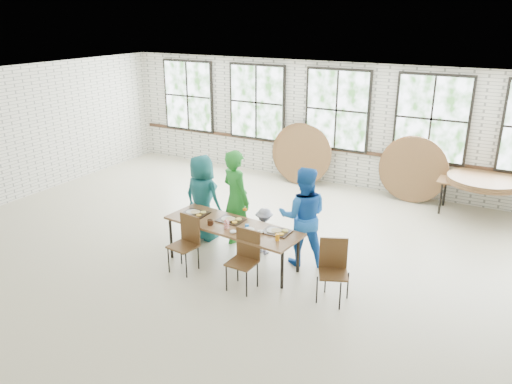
{
  "coord_description": "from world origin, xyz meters",
  "views": [
    {
      "loc": [
        4.06,
        -6.97,
        4.09
      ],
      "look_at": [
        0.0,
        0.4,
        1.05
      ],
      "focal_mm": 35.0,
      "sensor_mm": 36.0,
      "label": 1
    }
  ],
  "objects_px": {
    "chair_near_left": "(187,238)",
    "storage_table": "(484,186)",
    "dining_table": "(232,228)",
    "chair_near_right": "(245,254)"
  },
  "relations": [
    {
      "from": "storage_table",
      "to": "chair_near_left",
      "type": "bearing_deg",
      "value": -130.36
    },
    {
      "from": "dining_table",
      "to": "chair_near_right",
      "type": "height_order",
      "value": "chair_near_right"
    },
    {
      "from": "dining_table",
      "to": "chair_near_right",
      "type": "distance_m",
      "value": 0.77
    },
    {
      "from": "chair_near_left",
      "to": "chair_near_right",
      "type": "bearing_deg",
      "value": 5.95
    },
    {
      "from": "dining_table",
      "to": "storage_table",
      "type": "relative_size",
      "value": 1.37
    },
    {
      "from": "dining_table",
      "to": "chair_near_left",
      "type": "xyz_separation_m",
      "value": [
        -0.59,
        -0.49,
        -0.13
      ]
    },
    {
      "from": "dining_table",
      "to": "chair_near_left",
      "type": "bearing_deg",
      "value": -134.72
    },
    {
      "from": "dining_table",
      "to": "storage_table",
      "type": "bearing_deg",
      "value": 57.4
    },
    {
      "from": "chair_near_left",
      "to": "storage_table",
      "type": "distance_m",
      "value": 6.34
    },
    {
      "from": "dining_table",
      "to": "chair_near_right",
      "type": "bearing_deg",
      "value": -37.86
    }
  ]
}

